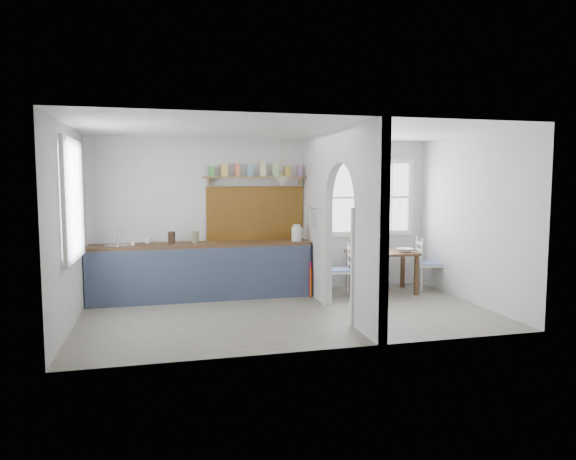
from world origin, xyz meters
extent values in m
cube|color=gray|center=(0.00, 0.00, 0.00)|extent=(5.80, 3.20, 0.01)
cube|color=silver|center=(0.00, 0.00, 2.60)|extent=(5.80, 3.20, 0.01)
cube|color=silver|center=(0.00, 1.60, 1.30)|extent=(5.80, 0.01, 2.60)
cube|color=silver|center=(0.00, -1.60, 1.30)|extent=(5.80, 0.01, 2.60)
cube|color=silver|center=(-2.90, 0.00, 1.30)|extent=(0.01, 3.20, 2.60)
cube|color=silver|center=(2.90, 0.00, 1.30)|extent=(0.01, 3.20, 2.60)
cube|color=silver|center=(0.70, -1.20, 1.30)|extent=(0.12, 0.80, 2.60)
cube|color=silver|center=(0.70, 1.00, 1.30)|extent=(0.12, 1.20, 2.60)
cube|color=silver|center=(0.70, -0.20, 2.08)|extent=(0.12, 1.20, 1.05)
cube|color=brown|center=(-1.13, 1.30, 0.88)|extent=(3.50, 0.60, 0.05)
cube|color=#343F52|center=(-1.13, 1.01, 0.42)|extent=(3.50, 0.03, 0.85)
cube|color=black|center=(-1.13, 1.35, 0.42)|extent=(3.46, 0.45, 0.85)
cylinder|color=silver|center=(-2.43, 1.30, 0.89)|extent=(0.40, 0.40, 0.02)
cube|color=brown|center=(-0.20, 1.58, 1.35)|extent=(1.65, 0.03, 0.90)
cube|color=olive|center=(-0.20, 1.49, 1.95)|extent=(1.75, 0.20, 0.03)
cube|color=#348A32|center=(-0.95, 1.49, 2.06)|extent=(0.09, 0.09, 0.18)
cube|color=gold|center=(-0.74, 1.49, 2.06)|extent=(0.09, 0.09, 0.18)
cube|color=#C06137|center=(-0.52, 1.49, 2.06)|extent=(0.09, 0.09, 0.18)
cube|color=teal|center=(-0.31, 1.49, 2.06)|extent=(0.09, 0.09, 0.18)
cube|color=#D7C189|center=(-0.10, 1.49, 2.06)|extent=(0.09, 0.09, 0.18)
cube|color=#91BC75|center=(0.11, 1.49, 2.06)|extent=(0.09, 0.09, 0.18)
cube|color=#A28D2B|center=(0.33, 1.49, 2.06)|extent=(0.09, 0.09, 0.18)
cube|color=#855488|center=(0.54, 1.49, 2.06)|extent=(0.09, 0.09, 0.18)
cone|color=beige|center=(0.15, 1.15, 1.88)|extent=(0.26, 0.26, 0.16)
cylinder|color=silver|center=(0.61, 0.90, 1.45)|extent=(0.02, 0.50, 0.02)
imported|color=white|center=(-2.19, 1.26, 0.95)|extent=(0.11, 0.11, 0.09)
imported|color=white|center=(-1.97, 1.38, 0.95)|extent=(0.16, 0.16, 0.10)
cube|color=black|center=(-1.60, 1.33, 0.99)|extent=(0.11, 0.14, 0.19)
cylinder|color=#7A7453|center=(-1.23, 1.35, 0.99)|extent=(0.11, 0.11, 0.18)
cube|color=#C7103C|center=(0.58, 0.96, 0.28)|extent=(0.02, 0.03, 0.61)
cube|color=#D44E04|center=(0.58, 0.94, 0.25)|extent=(0.02, 0.03, 0.48)
imported|color=white|center=(2.21, 0.88, 0.73)|extent=(0.30, 0.30, 0.06)
imported|color=#498352|center=(1.78, 0.88, 0.74)|extent=(0.12, 0.12, 0.09)
cylinder|color=black|center=(1.47, 0.94, 0.71)|extent=(0.20, 0.20, 0.02)
imported|color=#4E355C|center=(1.97, 1.25, 0.79)|extent=(0.18, 0.18, 0.18)
camera|label=1|loc=(-1.76, -6.94, 1.89)|focal=32.00mm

